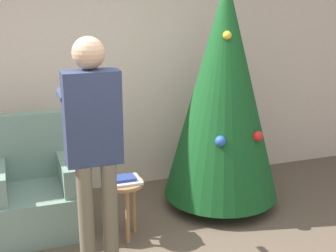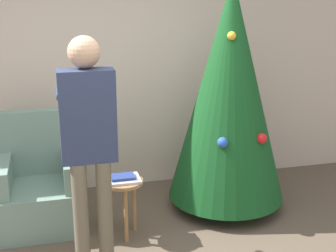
{
  "view_description": "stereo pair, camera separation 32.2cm",
  "coord_description": "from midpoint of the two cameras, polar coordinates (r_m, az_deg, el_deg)",
  "views": [
    {
      "loc": [
        -0.84,
        -2.62,
        2.15
      ],
      "look_at": [
        0.43,
        1.01,
        1.02
      ],
      "focal_mm": 50.0,
      "sensor_mm": 36.0,
      "label": 1
    },
    {
      "loc": [
        -0.53,
        -2.71,
        2.15
      ],
      "look_at": [
        0.43,
        1.01,
        1.02
      ],
      "focal_mm": 50.0,
      "sensor_mm": 36.0,
      "label": 2
    }
  ],
  "objects": [
    {
      "name": "wall_back",
      "position": [
        5.01,
        -6.44,
        7.13
      ],
      "size": [
        8.0,
        0.06,
        2.7
      ],
      "color": "beige",
      "rests_on": "ground_plane"
    },
    {
      "name": "christmas_tree",
      "position": [
        4.55,
        9.46,
        4.13
      ],
      "size": [
        1.15,
        1.15,
        2.28
      ],
      "color": "brown",
      "rests_on": "ground_plane"
    },
    {
      "name": "armchair",
      "position": [
        4.55,
        -13.5,
        -7.4
      ],
      "size": [
        0.7,
        0.75,
        1.04
      ],
      "color": "gray",
      "rests_on": "ground_plane"
    },
    {
      "name": "person_standing",
      "position": [
        3.54,
        -7.12,
        -0.85
      ],
      "size": [
        0.43,
        0.57,
        1.83
      ],
      "color": "#6B604C",
      "rests_on": "ground_plane"
    },
    {
      "name": "side_stool",
      "position": [
        4.17,
        -3.27,
        -7.99
      ],
      "size": [
        0.36,
        0.36,
        0.54
      ],
      "color": "#A37547",
      "rests_on": "ground_plane"
    },
    {
      "name": "laptop",
      "position": [
        4.12,
        -3.3,
        -6.52
      ],
      "size": [
        0.3,
        0.24,
        0.02
      ],
      "color": "silver",
      "rests_on": "side_stool"
    },
    {
      "name": "book",
      "position": [
        4.11,
        -3.31,
        -6.24
      ],
      "size": [
        0.21,
        0.15,
        0.02
      ],
      "color": "navy",
      "rests_on": "laptop"
    }
  ]
}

